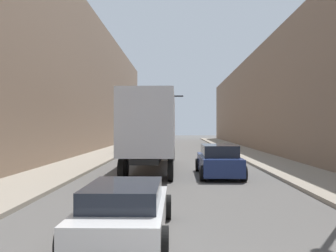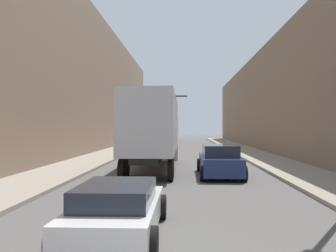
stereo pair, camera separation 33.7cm
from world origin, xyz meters
The scene contains 8 objects.
sidewalk_right centered at (6.23, 30.00, 0.07)m, with size 3.15×80.00×0.15m.
sidewalk_left centered at (-6.23, 30.00, 0.07)m, with size 3.15×80.00×0.15m.
building_right centered at (10.81, 30.00, 5.06)m, with size 6.00×80.00×10.13m.
building_left centered at (-10.81, 30.00, 6.67)m, with size 6.00×80.00×13.35m.
semi_truck centered at (-1.42, 18.36, 2.36)m, with size 2.49×13.60×4.14m.
sedan_car centered at (-1.20, 4.47, 0.58)m, with size 2.02×4.40×1.19m.
suv_car centered at (2.03, 14.68, 0.75)m, with size 2.08×4.95×1.55m.
traffic_signal_gantry centered at (-3.08, 30.16, 3.93)m, with size 5.18×0.35×5.51m.
Camera 2 is at (0.29, -3.84, 2.45)m, focal length 40.00 mm.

